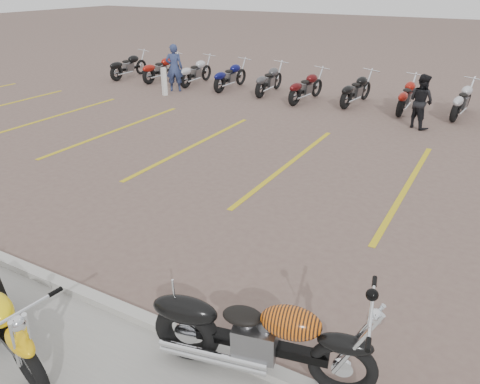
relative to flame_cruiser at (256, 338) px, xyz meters
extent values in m
plane|color=#6E594E|center=(-2.28, 2.03, -0.51)|extent=(100.00, 100.00, 0.00)
cube|color=#ADAAA3|center=(-2.28, 0.03, -0.45)|extent=(60.00, 0.18, 0.12)
torus|color=black|center=(-1.92, -1.34, -0.16)|extent=(0.71, 0.28, 0.70)
ellipsoid|color=yellow|center=(-2.44, -1.21, 0.29)|extent=(0.69, 0.48, 0.32)
torus|color=black|center=(0.91, 0.19, -0.15)|extent=(0.73, 0.27, 0.72)
torus|color=black|center=(-0.78, -0.16, -0.15)|extent=(0.79, 0.34, 0.77)
cube|color=black|center=(0.07, 0.01, -0.08)|extent=(1.44, 0.43, 0.11)
cube|color=slate|center=(0.01, 0.00, -0.02)|extent=(0.53, 0.42, 0.38)
ellipsoid|color=black|center=(0.37, 0.08, 0.32)|extent=(0.71, 0.48, 0.33)
ellipsoid|color=black|center=(-0.13, -0.03, 0.27)|extent=(0.48, 0.37, 0.13)
imported|color=navy|center=(-9.23, 10.95, 0.37)|extent=(0.76, 0.68, 1.75)
imported|color=black|center=(-0.22, 10.55, 0.27)|extent=(0.95, 0.90, 1.55)
cube|color=silver|center=(-9.15, 10.18, -0.01)|extent=(0.20, 0.20, 1.00)
camera|label=1|loc=(1.77, -3.47, 3.52)|focal=35.00mm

